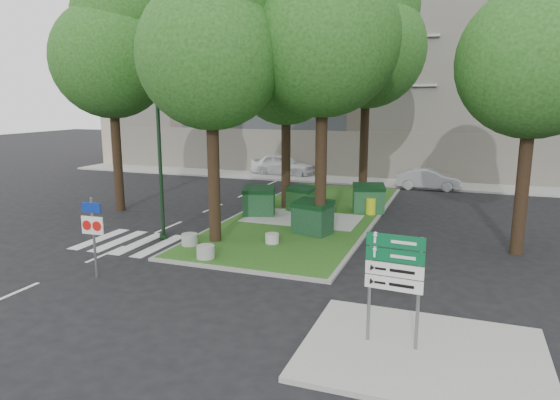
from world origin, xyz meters
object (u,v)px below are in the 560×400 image
at_px(directional_sign, 394,272).
at_px(tree_median_near_right, 326,24).
at_px(tree_street_right, 539,47).
at_px(litter_bin, 371,206).
at_px(street_lamp, 159,148).
at_px(dumpster_c, 312,217).
at_px(car_white, 283,165).
at_px(tree_street_left, 113,48).
at_px(dumpster_b, 302,199).
at_px(bollard_mid, 206,252).
at_px(tree_median_mid, 288,63).
at_px(dumpster_d, 369,198).
at_px(tree_median_near_left, 213,41).
at_px(traffic_sign_pole, 93,227).
at_px(car_silver, 429,179).
at_px(tree_median_far, 370,37).
at_px(dumpster_a, 259,201).
at_px(bollard_left, 190,239).
at_px(bollard_right, 272,238).

bearing_deg(directional_sign, tree_median_near_right, 119.30).
relative_size(tree_street_right, litter_bin, 13.39).
bearing_deg(litter_bin, street_lamp, -136.63).
bearing_deg(dumpster_c, car_white, 130.03).
xyz_separation_m(tree_street_left, directional_sign, (14.24, -9.49, -5.90)).
bearing_deg(dumpster_b, bollard_mid, -76.26).
xyz_separation_m(tree_median_mid, tree_street_left, (-7.50, -3.00, 0.67)).
relative_size(tree_street_right, dumpster_d, 6.00).
height_order(tree_median_near_left, litter_bin, tree_median_near_left).
bearing_deg(dumpster_b, traffic_sign_pole, -87.38).
bearing_deg(dumpster_b, directional_sign, -43.93).
bearing_deg(bollard_mid, car_silver, 70.25).
xyz_separation_m(tree_median_near_left, directional_sign, (7.24, -5.99, -5.57)).
distance_m(tree_median_far, dumpster_a, 9.90).
height_order(tree_median_near_right, dumpster_a, tree_median_near_right).
xyz_separation_m(tree_street_left, tree_street_right, (17.50, -1.00, -0.67)).
bearing_deg(bollard_mid, tree_street_left, 143.77).
bearing_deg(street_lamp, bollard_left, -24.59).
bearing_deg(bollard_left, tree_median_far, 67.16).
bearing_deg(traffic_sign_pole, street_lamp, 93.70).
relative_size(tree_median_far, dumpster_a, 7.18).
bearing_deg(tree_median_near_left, dumpster_c, 35.59).
bearing_deg(dumpster_b, tree_median_near_right, -41.78).
distance_m(litter_bin, car_white, 13.37).
distance_m(dumpster_a, bollard_left, 5.37).
xyz_separation_m(dumpster_b, bollard_left, (-2.13, -6.75, -0.38)).
bearing_deg(dumpster_a, street_lamp, -130.74).
distance_m(tree_median_mid, tree_street_left, 8.11).
bearing_deg(car_white, bollard_left, -167.92).
height_order(bollard_right, traffic_sign_pole, traffic_sign_pole).
distance_m(bollard_right, car_white, 17.47).
bearing_deg(directional_sign, traffic_sign_pole, 175.23).
xyz_separation_m(dumpster_b, car_silver, (5.15, 8.84, -0.09)).
xyz_separation_m(tree_median_near_left, bollard_mid, (0.59, -2.06, -6.98)).
relative_size(street_lamp, car_silver, 1.49).
height_order(litter_bin, car_white, car_white).
distance_m(dumpster_c, directional_sign, 9.23).
distance_m(tree_median_near_right, street_lamp, 7.61).
distance_m(bollard_left, bollard_mid, 1.71).
xyz_separation_m(tree_median_mid, car_silver, (6.09, 8.17, -6.36)).
xyz_separation_m(tree_street_right, traffic_sign_pole, (-12.30, -7.06, -5.39)).
bearing_deg(dumpster_b, tree_street_right, -0.26).
bearing_deg(tree_median_near_left, car_white, 101.81).
relative_size(traffic_sign_pole, car_white, 0.54).
xyz_separation_m(tree_median_near_left, litter_bin, (4.61, 6.31, -6.82)).
height_order(tree_median_near_left, tree_median_mid, tree_median_near_left).
bearing_deg(traffic_sign_pole, dumpster_c, 51.81).
relative_size(dumpster_a, bollard_mid, 2.78).
bearing_deg(street_lamp, bollard_right, 7.20).
bearing_deg(street_lamp, dumpster_d, 46.15).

